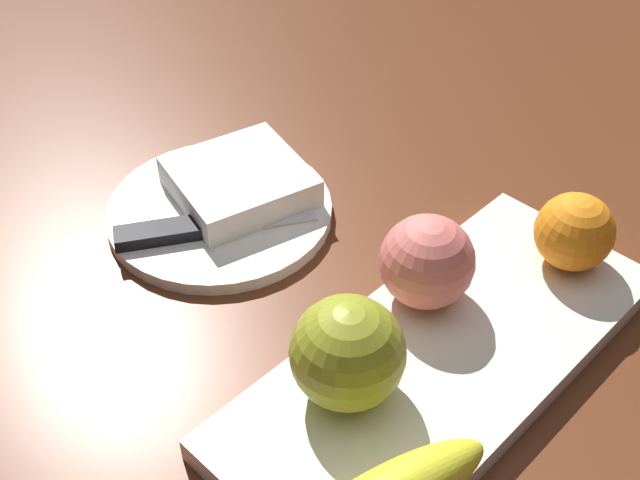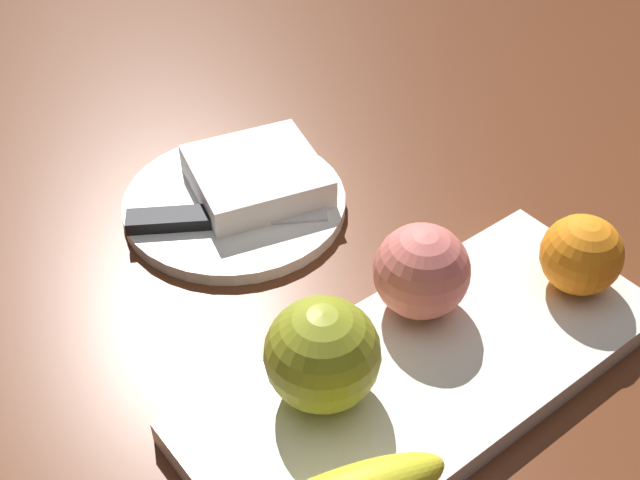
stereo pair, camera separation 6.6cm
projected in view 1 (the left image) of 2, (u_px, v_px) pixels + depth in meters
The scene contains 8 objects.
ground_plane at pixel (490, 389), 0.61m from camera, with size 2.40×2.40×0.00m, color #5D2E18.
fruit_tray at pixel (443, 360), 0.62m from camera, with size 0.38×0.16×0.02m, color white.
apple at pixel (348, 353), 0.56m from camera, with size 0.08×0.08×0.08m, color olive.
orange_near_apple at pixel (574, 232), 0.67m from camera, with size 0.07×0.07×0.07m, color orange.
peach at pixel (427, 262), 0.63m from camera, with size 0.08×0.08×0.08m, color #EA7369.
dinner_plate at pixel (220, 211), 0.76m from camera, with size 0.21×0.21×0.01m, color white.
folded_napkin at pixel (239, 181), 0.76m from camera, with size 0.12×0.11×0.03m, color white.
knife at pixel (184, 230), 0.72m from camera, with size 0.16×0.11×0.01m.
Camera 1 is at (-0.36, -0.18, 0.49)m, focal length 45.98 mm.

